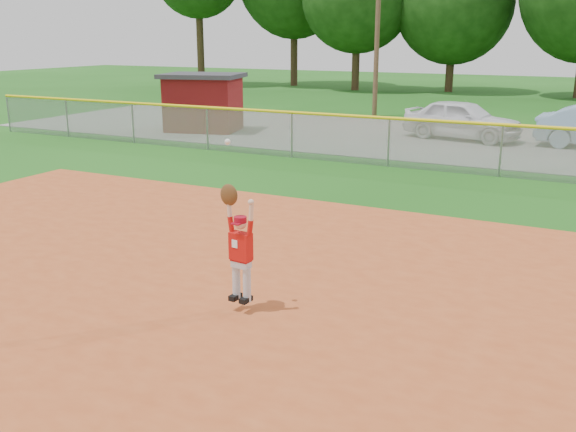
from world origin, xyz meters
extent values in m
plane|color=#185212|center=(0.00, 0.00, 0.00)|extent=(120.00, 120.00, 0.00)
cube|color=#AA461E|center=(0.00, -3.00, 0.02)|extent=(24.00, 16.00, 0.04)
cube|color=gray|center=(0.00, 16.00, 0.01)|extent=(44.00, 10.00, 0.03)
imported|color=silver|center=(-2.46, 16.34, 0.79)|extent=(4.73, 2.62, 1.52)
cube|color=#610D0E|center=(-12.71, 13.80, 1.11)|extent=(3.29, 2.77, 2.22)
cube|color=#333338|center=(-12.71, 13.80, 2.31)|extent=(3.72, 3.21, 0.18)
cube|color=gray|center=(0.00, 10.00, 0.75)|extent=(40.00, 0.03, 1.50)
cylinder|color=yellow|center=(0.00, 10.00, 1.50)|extent=(40.00, 0.10, 0.10)
cylinder|color=gray|center=(-20.00, 10.00, 0.75)|extent=(0.06, 0.06, 1.50)
cylinder|color=gray|center=(-16.67, 10.00, 0.75)|extent=(0.06, 0.06, 1.50)
cylinder|color=gray|center=(-13.33, 10.00, 0.75)|extent=(0.06, 0.06, 1.50)
cylinder|color=gray|center=(-10.00, 10.00, 0.75)|extent=(0.06, 0.06, 1.50)
cylinder|color=gray|center=(-6.67, 10.00, 0.75)|extent=(0.06, 0.06, 1.50)
cylinder|color=gray|center=(-3.33, 10.00, 0.75)|extent=(0.06, 0.06, 1.50)
cylinder|color=gray|center=(0.00, 10.00, 0.75)|extent=(0.06, 0.06, 1.50)
cylinder|color=#4C3823|center=(-8.00, 22.00, 4.50)|extent=(0.24, 0.24, 9.00)
cylinder|color=#422D1C|center=(-27.25, 35.02, 2.93)|extent=(0.56, 0.56, 5.87)
cylinder|color=#422D1C|center=(-20.61, 38.40, 3.05)|extent=(0.56, 0.56, 6.10)
cylinder|color=#422D1C|center=(-14.62, 36.53, 2.22)|extent=(0.56, 0.56, 4.43)
cylinder|color=#422D1C|center=(-8.07, 38.17, 2.05)|extent=(0.56, 0.56, 4.11)
ellipsoid|color=#193F0F|center=(-8.07, 38.17, 6.07)|extent=(8.19, 8.19, 8.39)
cylinder|color=silver|center=(-1.90, -1.41, 0.47)|extent=(0.13, 0.13, 0.53)
cylinder|color=silver|center=(-1.71, -1.42, 0.47)|extent=(0.13, 0.13, 0.53)
cube|color=black|center=(-1.90, -1.44, 0.24)|extent=(0.13, 0.22, 0.07)
cube|color=black|center=(-1.71, -1.46, 0.24)|extent=(0.13, 0.22, 0.07)
cube|color=silver|center=(-1.80, -1.41, 0.76)|extent=(0.29, 0.18, 0.11)
cube|color=maroon|center=(-1.80, -1.41, 0.83)|extent=(0.30, 0.19, 0.04)
cube|color=#B6100D|center=(-1.80, -1.41, 1.03)|extent=(0.33, 0.20, 0.40)
cube|color=white|center=(-1.85, -1.50, 1.08)|extent=(0.10, 0.02, 0.12)
sphere|color=beige|center=(-1.80, -1.41, 1.37)|extent=(0.20, 0.20, 0.18)
cylinder|color=maroon|center=(-1.80, -1.41, 1.43)|extent=(0.20, 0.20, 0.08)
cube|color=maroon|center=(-1.81, -1.51, 1.39)|extent=(0.15, 0.12, 0.02)
cylinder|color=#B6100D|center=(-1.97, -1.40, 1.34)|extent=(0.11, 0.08, 0.22)
cylinder|color=beige|center=(-1.99, -1.40, 1.56)|extent=(0.09, 0.07, 0.24)
ellipsoid|color=#4C2D14|center=(-1.99, -1.40, 1.76)|extent=(0.29, 0.15, 0.32)
sphere|color=white|center=(-1.99, -1.40, 2.52)|extent=(0.09, 0.09, 0.08)
cylinder|color=#B6100D|center=(-1.63, -1.43, 1.34)|extent=(0.11, 0.08, 0.22)
cylinder|color=beige|center=(-1.61, -1.43, 1.56)|extent=(0.09, 0.07, 0.24)
sphere|color=beige|center=(-1.61, -1.43, 1.71)|extent=(0.09, 0.09, 0.08)
camera|label=1|loc=(2.73, -8.88, 3.94)|focal=40.00mm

